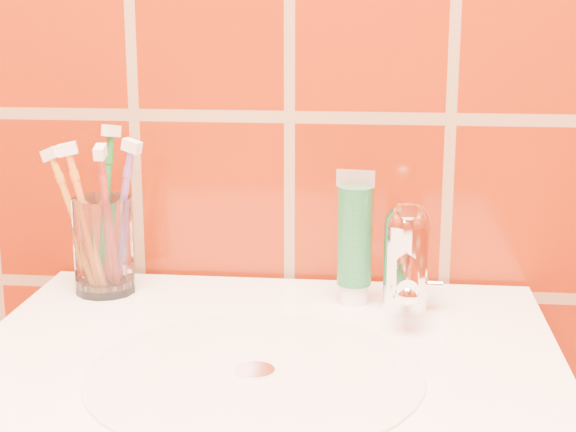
# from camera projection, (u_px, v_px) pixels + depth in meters

# --- Properties ---
(glass_tumbler) EXTENTS (0.08, 0.08, 0.11)m
(glass_tumbler) POSITION_uv_depth(u_px,v_px,m) (104.00, 245.00, 0.99)
(glass_tumbler) COLOR white
(glass_tumbler) RESTS_ON pedestal_sink
(toothpaste_tube) EXTENTS (0.04, 0.04, 0.15)m
(toothpaste_tube) POSITION_uv_depth(u_px,v_px,m) (355.00, 242.00, 0.95)
(toothpaste_tube) COLOR white
(toothpaste_tube) RESTS_ON pedestal_sink
(faucet) EXTENTS (0.05, 0.11, 0.12)m
(faucet) POSITION_uv_depth(u_px,v_px,m) (406.00, 254.00, 0.92)
(faucet) COLOR white
(faucet) RESTS_ON pedestal_sink
(toothbrush_0) EXTENTS (0.07, 0.09, 0.20)m
(toothbrush_0) POSITION_uv_depth(u_px,v_px,m) (106.00, 209.00, 1.00)
(toothbrush_0) COLOR #1E712A
(toothbrush_0) RESTS_ON glass_tumbler
(toothbrush_1) EXTENTS (0.13, 0.11, 0.17)m
(toothbrush_1) POSITION_uv_depth(u_px,v_px,m) (76.00, 222.00, 0.99)
(toothbrush_1) COLOR orange
(toothbrush_1) RESTS_ON glass_tumbler
(toothbrush_2) EXTENTS (0.08, 0.07, 0.18)m
(toothbrush_2) POSITION_uv_depth(u_px,v_px,m) (87.00, 221.00, 0.97)
(toothbrush_2) COLOR orange
(toothbrush_2) RESTS_ON glass_tumbler
(toothbrush_3) EXTENTS (0.09, 0.08, 0.19)m
(toothbrush_3) POSITION_uv_depth(u_px,v_px,m) (121.00, 217.00, 0.98)
(toothbrush_3) COLOR #7B499D
(toothbrush_3) RESTS_ON glass_tumbler
(toothbrush_4) EXTENTS (0.04, 0.10, 0.19)m
(toothbrush_4) POSITION_uv_depth(u_px,v_px,m) (107.00, 222.00, 0.96)
(toothbrush_4) COLOR #A12922
(toothbrush_4) RESTS_ON glass_tumbler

